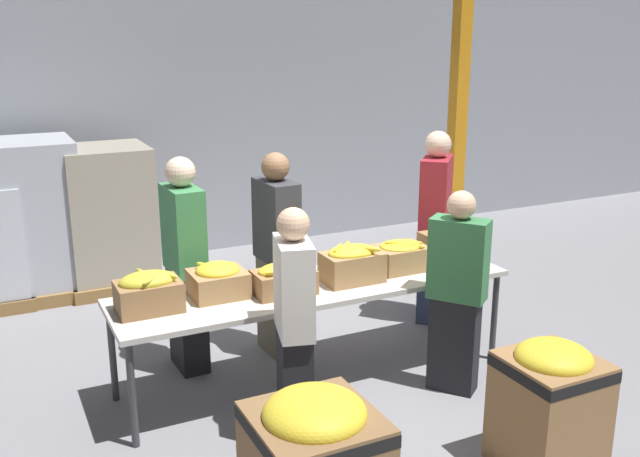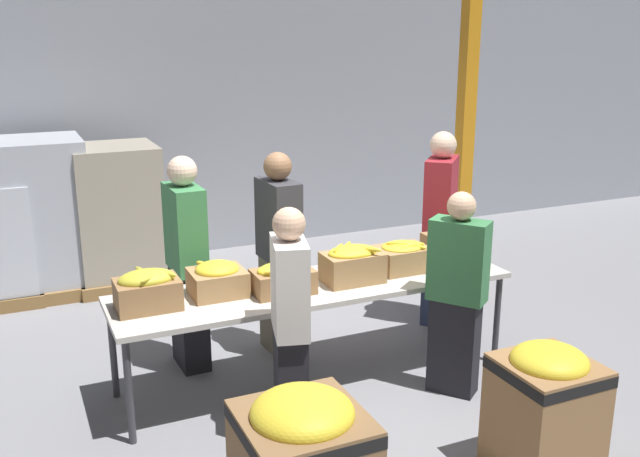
{
  "view_description": "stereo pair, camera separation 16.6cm",
  "coord_description": "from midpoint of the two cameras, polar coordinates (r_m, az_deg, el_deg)",
  "views": [
    {
      "loc": [
        -2.18,
        -4.53,
        2.62
      ],
      "look_at": [
        0.04,
        -0.02,
        1.21
      ],
      "focal_mm": 40.0,
      "sensor_mm": 36.0,
      "label": 1
    },
    {
      "loc": [
        -2.03,
        -4.6,
        2.62
      ],
      "look_at": [
        0.04,
        -0.02,
        1.21
      ],
      "focal_mm": 40.0,
      "sensor_mm": 36.0,
      "label": 2
    }
  ],
  "objects": [
    {
      "name": "ground_plane",
      "position": [
        5.67,
        -1.28,
        -11.86
      ],
      "size": [
        30.0,
        30.0,
        0.0
      ],
      "primitive_type": "plane",
      "color": "gray"
    },
    {
      "name": "sorting_table",
      "position": [
        5.37,
        -1.33,
        -4.96
      ],
      "size": [
        3.03,
        0.79,
        0.78
      ],
      "color": "beige",
      "rests_on": "ground_plane"
    },
    {
      "name": "support_pillar",
      "position": [
        7.41,
        10.41,
        10.61
      ],
      "size": [
        0.14,
        0.14,
        4.0
      ],
      "color": "orange",
      "rests_on": "ground_plane"
    },
    {
      "name": "volunteer_1",
      "position": [
        4.61,
        -3.12,
        -7.87
      ],
      "size": [
        0.31,
        0.46,
        1.57
      ],
      "rotation": [
        0.0,
        0.0,
        1.3
      ],
      "color": "black",
      "rests_on": "ground_plane"
    },
    {
      "name": "banana_box_2",
      "position": [
        5.15,
        -3.85,
        -3.98
      ],
      "size": [
        0.44,
        0.27,
        0.25
      ],
      "color": "olive",
      "rests_on": "sorting_table"
    },
    {
      "name": "volunteer_3",
      "position": [
        5.29,
        9.99,
        -5.17
      ],
      "size": [
        0.41,
        0.45,
        1.53
      ],
      "rotation": [
        0.0,
        0.0,
        2.21
      ],
      "color": "black",
      "rests_on": "ground_plane"
    },
    {
      "name": "banana_box_1",
      "position": [
        5.15,
        -9.1,
        -4.06
      ],
      "size": [
        0.39,
        0.34,
        0.25
      ],
      "color": "#A37A4C",
      "rests_on": "sorting_table"
    },
    {
      "name": "banana_box_5",
      "position": [
        6.01,
        9.58,
        -1.09
      ],
      "size": [
        0.44,
        0.33,
        0.28
      ],
      "color": "olive",
      "rests_on": "sorting_table"
    },
    {
      "name": "banana_box_3",
      "position": [
        5.37,
        1.7,
        -2.77
      ],
      "size": [
        0.44,
        0.32,
        0.29
      ],
      "color": "#A37A4C",
      "rests_on": "sorting_table"
    },
    {
      "name": "donation_bin_1",
      "position": [
        4.62,
        16.87,
        -13.18
      ],
      "size": [
        0.54,
        0.54,
        0.83
      ],
      "color": "olive",
      "rests_on": "ground_plane"
    },
    {
      "name": "pallet_stack_1",
      "position": [
        7.7,
        -22.68,
        0.61
      ],
      "size": [
        0.97,
        0.97,
        1.58
      ],
      "color": "olive",
      "rests_on": "ground_plane"
    },
    {
      "name": "volunteer_2",
      "position": [
        5.63,
        -11.56,
        -2.99
      ],
      "size": [
        0.24,
        0.46,
        1.71
      ],
      "rotation": [
        0.0,
        0.0,
        -1.54
      ],
      "color": "black",
      "rests_on": "ground_plane"
    },
    {
      "name": "volunteer_0",
      "position": [
        5.82,
        -4.29,
        -2.19
      ],
      "size": [
        0.25,
        0.47,
        1.69
      ],
      "rotation": [
        0.0,
        0.0,
        -1.51
      ],
      "color": "#6B604C",
      "rests_on": "ground_plane"
    },
    {
      "name": "banana_box_0",
      "position": [
        4.98,
        -14.5,
        -4.87
      ],
      "size": [
        0.43,
        0.31,
        0.28
      ],
      "color": "olive",
      "rests_on": "sorting_table"
    },
    {
      "name": "wall_back",
      "position": [
        8.47,
        -11.9,
        11.14
      ],
      "size": [
        16.0,
        0.08,
        4.0
      ],
      "color": "#9399A3",
      "rests_on": "ground_plane"
    },
    {
      "name": "banana_box_4",
      "position": [
        5.67,
        5.66,
        -2.12
      ],
      "size": [
        0.41,
        0.32,
        0.25
      ],
      "color": "#A37A4C",
      "rests_on": "sorting_table"
    },
    {
      "name": "pallet_stack_0",
      "position": [
        7.72,
        -17.12,
        0.77
      ],
      "size": [
        0.92,
        0.92,
        1.48
      ],
      "color": "olive",
      "rests_on": "ground_plane"
    },
    {
      "name": "volunteer_4",
      "position": [
        6.55,
        8.41,
        0.04
      ],
      "size": [
        0.49,
        0.51,
        1.76
      ],
      "rotation": [
        0.0,
        0.0,
        -2.31
      ],
      "color": "#2D3856",
      "rests_on": "ground_plane"
    }
  ]
}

